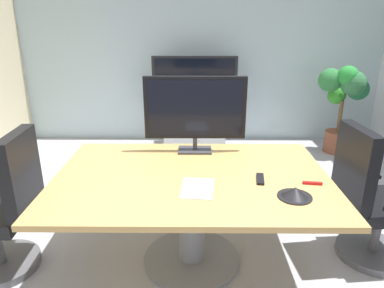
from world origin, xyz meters
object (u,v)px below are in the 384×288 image
tv_monitor (195,110)px  office_chair_left (5,216)px  conference_phone (295,193)px  remote_control (260,179)px  wall_display_unit (195,116)px  conference_table (192,196)px  office_chair_right (370,206)px  potted_plant (344,97)px

tv_monitor → office_chair_left: bearing=-156.9°
conference_phone → remote_control: (-0.18, 0.25, -0.02)m
office_chair_left → wall_display_unit: wall_display_unit is taller
conference_table → wall_display_unit: 2.69m
office_chair_right → wall_display_unit: wall_display_unit is taller
office_chair_right → wall_display_unit: size_ratio=0.83×
office_chair_left → potted_plant: potted_plant is taller
tv_monitor → remote_control: (0.46, -0.57, -0.35)m
conference_table → conference_phone: 0.76m
potted_plant → remote_control: bearing=-122.3°
tv_monitor → remote_control: size_ratio=4.94×
remote_control → conference_table: bearing=178.7°
office_chair_right → wall_display_unit: bearing=21.9°
office_chair_left → potted_plant: 4.21m
office_chair_right → tv_monitor: size_ratio=1.30×
wall_display_unit → remote_control: (0.47, -2.76, 0.31)m
conference_table → conference_phone: (0.66, -0.32, 0.20)m
office_chair_left → conference_phone: office_chair_left is taller
conference_table → tv_monitor: size_ratio=2.36×
conference_table → remote_control: bearing=-9.1°
office_chair_left → remote_control: 1.87m
office_chair_right → tv_monitor: 1.55m
tv_monitor → conference_table: bearing=-92.7°
tv_monitor → wall_display_unit: size_ratio=0.64×
office_chair_left → remote_control: office_chair_left is taller
potted_plant → conference_phone: bearing=-116.9°
remote_control → potted_plant: bearing=65.5°
office_chair_left → remote_control: bearing=88.7°
office_chair_right → conference_phone: size_ratio=4.95×
office_chair_left → tv_monitor: 1.64m
wall_display_unit → conference_phone: (0.64, -3.01, 0.33)m
conference_phone → office_chair_right: bearing=28.8°
conference_table → tv_monitor: (0.02, 0.50, 0.53)m
tv_monitor → remote_control: bearing=-51.2°
office_chair_left → potted_plant: bearing=124.1°
office_chair_right → remote_control: office_chair_right is taller
wall_display_unit → remote_control: bearing=-80.4°
office_chair_left → office_chair_right: size_ratio=1.00×
conference_table → potted_plant: 3.13m
tv_monitor → wall_display_unit: 2.29m
tv_monitor → potted_plant: tv_monitor is taller
office_chair_left → conference_phone: 2.07m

